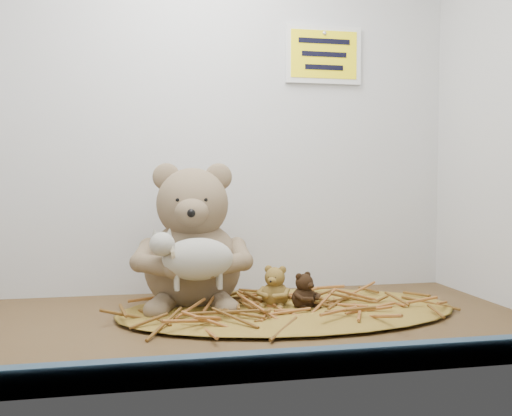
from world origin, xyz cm
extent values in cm
cube|color=#3E2615|center=(0.00, 0.00, 0.00)|extent=(120.00, 60.00, 0.40)
cube|color=silver|center=(0.00, 30.00, 45.00)|extent=(120.00, 0.40, 90.00)
cube|color=#324C5F|center=(0.00, -28.80, 1.80)|extent=(119.28, 2.20, 3.60)
ellipsoid|color=brown|center=(15.77, 6.11, 0.64)|extent=(66.59, 38.67, 1.29)
cube|color=yellow|center=(30.00, 29.40, 55.00)|extent=(16.00, 1.20, 11.00)
camera|label=1|loc=(-12.18, -99.94, 26.10)|focal=40.00mm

